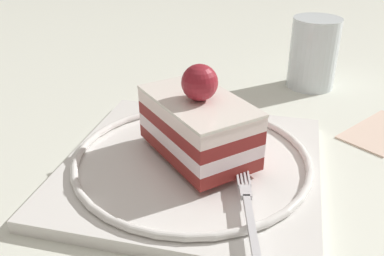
{
  "coord_description": "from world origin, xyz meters",
  "views": [
    {
      "loc": [
        0.1,
        -0.36,
        0.24
      ],
      "look_at": [
        0.03,
        0.0,
        0.05
      ],
      "focal_mm": 40.31,
      "sensor_mm": 36.0,
      "label": 1
    }
  ],
  "objects_px": {
    "dessert_plate": "(192,163)",
    "drink_glass_far": "(313,57)",
    "cake_slice": "(198,123)",
    "fork": "(248,210)",
    "folded_napkin": "(382,131)"
  },
  "relations": [
    {
      "from": "drink_glass_far",
      "to": "folded_napkin",
      "type": "relative_size",
      "value": 0.93
    },
    {
      "from": "fork",
      "to": "dessert_plate",
      "type": "bearing_deg",
      "value": 128.07
    },
    {
      "from": "cake_slice",
      "to": "drink_glass_far",
      "type": "bearing_deg",
      "value": 64.02
    },
    {
      "from": "cake_slice",
      "to": "folded_napkin",
      "type": "relative_size",
      "value": 1.27
    },
    {
      "from": "cake_slice",
      "to": "fork",
      "type": "height_order",
      "value": "cake_slice"
    },
    {
      "from": "cake_slice",
      "to": "fork",
      "type": "distance_m",
      "value": 0.11
    },
    {
      "from": "cake_slice",
      "to": "fork",
      "type": "relative_size",
      "value": 1.17
    },
    {
      "from": "drink_glass_far",
      "to": "fork",
      "type": "bearing_deg",
      "value": -100.89
    },
    {
      "from": "drink_glass_far",
      "to": "folded_napkin",
      "type": "height_order",
      "value": "drink_glass_far"
    },
    {
      "from": "dessert_plate",
      "to": "drink_glass_far",
      "type": "height_order",
      "value": "drink_glass_far"
    },
    {
      "from": "cake_slice",
      "to": "folded_napkin",
      "type": "height_order",
      "value": "cake_slice"
    },
    {
      "from": "dessert_plate",
      "to": "cake_slice",
      "type": "height_order",
      "value": "cake_slice"
    },
    {
      "from": "cake_slice",
      "to": "folded_napkin",
      "type": "bearing_deg",
      "value": 30.34
    },
    {
      "from": "cake_slice",
      "to": "fork",
      "type": "bearing_deg",
      "value": -56.5
    },
    {
      "from": "fork",
      "to": "folded_napkin",
      "type": "relative_size",
      "value": 1.09
    }
  ]
}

